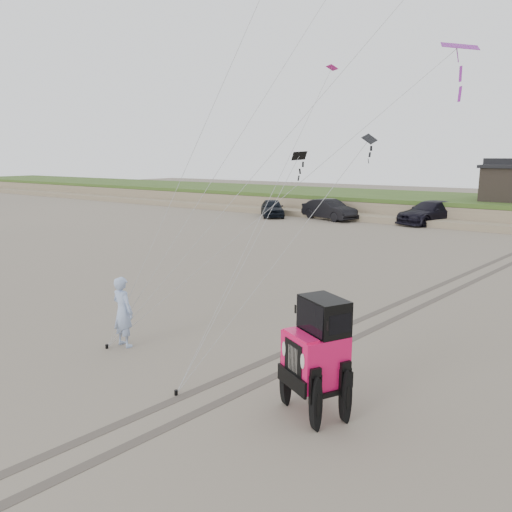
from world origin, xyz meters
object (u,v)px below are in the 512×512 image
Objects in this scene: truck_b at (329,210)px; jeep at (315,369)px; man at (123,312)px; truck_a at (272,208)px; truck_c at (430,213)px.

jeep is at bearing -134.11° from truck_b.
truck_b is 2.56× the size of man.
truck_a is 30.91m from man.
truck_b is 30.05m from man.
truck_a is at bearing 120.67° from truck_b.
jeep is (14.67, -29.03, 0.14)m from truck_b.
man is (-6.21, 0.20, 0.02)m from jeep.
jeep reaches higher than truck_b.
truck_c is (7.70, 2.20, 0.05)m from truck_b.
truck_c is 32.00m from jeep.
jeep is 6.21m from man.
truck_a is 0.73× the size of truck_c.
truck_a is 0.85× the size of jeep.
truck_a is at bearing 153.00° from jeep.
truck_b is 0.97× the size of jeep.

